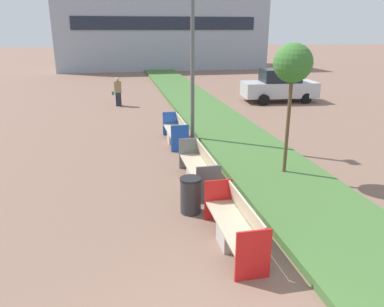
% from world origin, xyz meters
% --- Properties ---
extents(planter_grass_strip, '(2.80, 120.00, 0.18)m').
position_xyz_m(planter_grass_strip, '(3.20, 12.00, 0.09)').
color(planter_grass_strip, '#426B33').
rests_on(planter_grass_strip, ground).
extents(building_backdrop, '(20.93, 8.51, 8.20)m').
position_xyz_m(building_backdrop, '(4.00, 38.82, 4.10)').
color(building_backdrop, '#939EAD').
rests_on(building_backdrop, ground).
extents(bench_red_frame, '(0.65, 2.23, 0.94)m').
position_xyz_m(bench_red_frame, '(0.94, 3.34, 0.37)').
color(bench_red_frame, '#ADA8A0').
rests_on(bench_red_frame, ground).
extents(bench_grey_frame, '(0.65, 2.47, 0.94)m').
position_xyz_m(bench_grey_frame, '(0.94, 6.53, 0.38)').
color(bench_grey_frame, '#ADA8A0').
rests_on(bench_grey_frame, ground).
extents(bench_blue_frame, '(0.65, 2.21, 0.94)m').
position_xyz_m(bench_blue_frame, '(0.94, 10.46, 0.37)').
color(bench_blue_frame, '#ADA8A0').
rests_on(bench_blue_frame, ground).
extents(litter_bin, '(0.50, 0.50, 0.85)m').
position_xyz_m(litter_bin, '(0.37, 4.88, 0.43)').
color(litter_bin, '#2D2D30').
rests_on(litter_bin, ground).
extents(street_lamp_post, '(0.24, 0.44, 6.88)m').
position_xyz_m(street_lamp_post, '(1.55, 10.39, 3.82)').
color(street_lamp_post, '#56595B').
rests_on(street_lamp_post, ground).
extents(sapling_tree_near, '(1.03, 1.03, 3.72)m').
position_xyz_m(sapling_tree_near, '(3.41, 6.45, 3.16)').
color(sapling_tree_near, brown).
rests_on(sapling_tree_near, ground).
extents(pedestrian_walking, '(0.53, 0.24, 1.56)m').
position_xyz_m(pedestrian_walking, '(-1.04, 17.97, 0.78)').
color(pedestrian_walking, '#232633').
rests_on(pedestrian_walking, ground).
extents(parked_car_distant, '(4.33, 2.11, 1.86)m').
position_xyz_m(parked_car_distant, '(8.13, 17.41, 0.91)').
color(parked_car_distant, '#B7BABF').
rests_on(parked_car_distant, ground).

